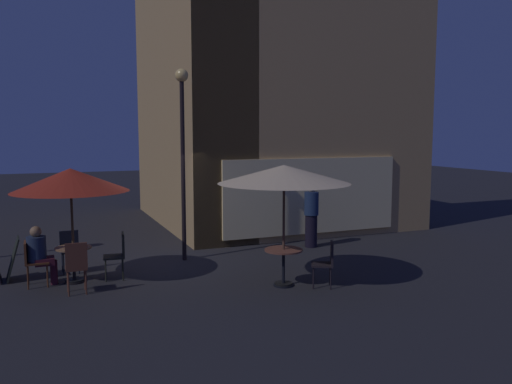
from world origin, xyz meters
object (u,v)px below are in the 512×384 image
patio_umbrella_1 (284,175)px  cafe_chair_2 (32,259)px  cafe_table_1 (284,259)px  patio_umbrella_0 (71,180)px  cafe_chair_0 (119,252)px  cafe_table_0 (74,257)px  cafe_chair_1 (70,247)px  cafe_chair_4 (327,260)px  street_lamp_near_corner (182,133)px  patron_standing_1 (311,216)px  menu_sandwich_board (3,260)px  patron_seated_0 (39,252)px  cafe_chair_3 (76,263)px

patio_umbrella_1 → cafe_chair_2: (-4.57, 1.82, -1.65)m
cafe_table_1 → patio_umbrella_0: bearing=154.3°
patio_umbrella_1 → cafe_chair_0: 3.77m
cafe_table_0 → cafe_chair_1: size_ratio=0.81×
cafe_chair_0 → cafe_chair_4: bearing=155.8°
cafe_chair_0 → street_lamp_near_corner: bearing=-141.4°
patron_standing_1 → patio_umbrella_0: bearing=-73.0°
street_lamp_near_corner → cafe_table_1: (1.27, -2.80, -2.44)m
cafe_chair_2 → cafe_chair_1: bearing=48.9°
menu_sandwich_board → cafe_chair_1: size_ratio=0.97×
cafe_table_0 → cafe_chair_2: bearing=-179.7°
cafe_chair_2 → cafe_chair_4: cafe_chair_2 is taller
patron_seated_0 → street_lamp_near_corner: bearing=16.9°
cafe_table_0 → cafe_chair_2: size_ratio=0.81×
street_lamp_near_corner → patron_standing_1: street_lamp_near_corner is taller
street_lamp_near_corner → cafe_table_0: bearing=-158.9°
street_lamp_near_corner → patron_seated_0: bearing=-162.8°
cafe_table_1 → patron_seated_0: bearing=157.6°
patio_umbrella_0 → cafe_chair_1: (-0.03, 0.85, -1.52)m
street_lamp_near_corner → menu_sandwich_board: street_lamp_near_corner is taller
patio_umbrella_0 → cafe_chair_2: 1.70m
street_lamp_near_corner → patron_seated_0: 4.03m
cafe_chair_3 → cafe_chair_2: bearing=41.7°
cafe_chair_0 → patron_standing_1: size_ratio=0.58×
cafe_table_0 → cafe_chair_2: (-0.77, -0.00, 0.03)m
cafe_table_0 → patron_standing_1: size_ratio=0.44×
cafe_table_1 → cafe_chair_4: (0.75, -0.39, -0.01)m
patron_seated_0 → cafe_chair_2: bearing=-180.0°
patio_umbrella_1 → cafe_chair_1: size_ratio=2.87×
cafe_table_0 → patron_seated_0: 0.65m
cafe_table_1 → cafe_chair_4: size_ratio=0.84×
cafe_chair_1 → menu_sandwich_board: bearing=-81.5°
cafe_table_0 → patio_umbrella_1: bearing=-25.7°
cafe_table_1 → cafe_chair_3: bearing=165.9°
cafe_table_1 → cafe_chair_0: size_ratio=0.78×
patio_umbrella_0 → patio_umbrella_1: (3.80, -1.83, 0.13)m
cafe_chair_4 → cafe_table_0: bearing=1.8°
cafe_table_1 → cafe_chair_2: bearing=158.3°
cafe_chair_1 → street_lamp_near_corner: bearing=90.6°
patron_seated_0 → patio_umbrella_0: bearing=0.0°
street_lamp_near_corner → cafe_chair_2: size_ratio=4.96×
cafe_table_0 → cafe_chair_2: 0.77m
cafe_table_1 → cafe_chair_2: size_ratio=0.83×
cafe_table_1 → cafe_chair_0: (-2.93, 1.74, 0.03)m
menu_sandwich_board → cafe_chair_4: 6.52m
patron_seated_0 → cafe_chair_4: bearing=-23.5°
patio_umbrella_1 → cafe_chair_2: size_ratio=2.86×
cafe_table_0 → patio_umbrella_0: bearing=14.0°
cafe_chair_1 → patio_umbrella_1: bearing=52.9°
patron_seated_0 → patron_standing_1: 6.70m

